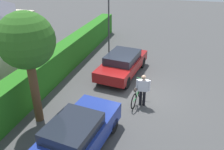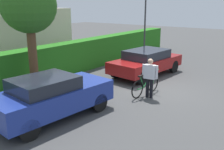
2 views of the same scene
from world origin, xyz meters
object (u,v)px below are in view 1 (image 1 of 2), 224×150
(parked_car_near, at_px, (78,134))
(parked_car_far, at_px, (122,63))
(person_rider, at_px, (143,88))
(bicycle, at_px, (137,95))
(tree_kerbside, at_px, (27,42))
(street_lamp, at_px, (109,12))

(parked_car_near, height_order, parked_car_far, parked_car_near)
(person_rider, bearing_deg, bicycle, 55.95)
(bicycle, height_order, tree_kerbside, tree_kerbside)
(street_lamp, bearing_deg, bicycle, -150.68)
(parked_car_near, relative_size, bicycle, 2.27)
(bicycle, xyz_separation_m, tree_kerbside, (-2.51, 3.74, 3.06))
(parked_car_near, height_order, tree_kerbside, tree_kerbside)
(street_lamp, height_order, tree_kerbside, street_lamp)
(parked_car_near, bearing_deg, bicycle, -21.07)
(person_rider, xyz_separation_m, tree_kerbside, (-2.33, 4.01, 2.56))
(street_lamp, distance_m, tree_kerbside, 8.11)
(parked_car_far, height_order, person_rider, person_rider)
(parked_car_far, bearing_deg, street_lamp, 30.53)
(person_rider, bearing_deg, parked_car_near, 154.32)
(tree_kerbside, bearing_deg, person_rider, -59.86)
(person_rider, height_order, street_lamp, street_lamp)
(street_lamp, relative_size, tree_kerbside, 1.02)
(person_rider, bearing_deg, street_lamp, 30.55)
(parked_car_far, distance_m, street_lamp, 4.07)
(parked_car_near, distance_m, tree_kerbside, 3.76)
(parked_car_near, relative_size, tree_kerbside, 0.89)
(parked_car_near, distance_m, bicycle, 3.96)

